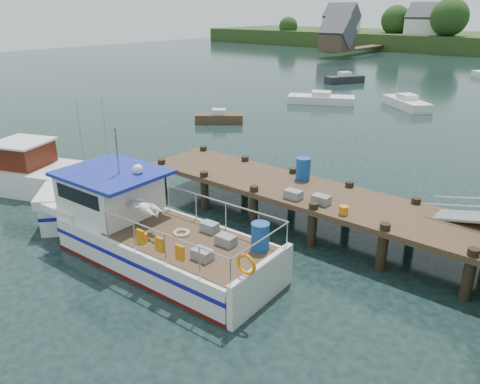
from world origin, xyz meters
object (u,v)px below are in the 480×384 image
Objects in this scene: moored_rowboat at (219,118)px; moored_b at (406,103)px; lobster_boat at (138,228)px; moored_e at (345,79)px; moored_a at (321,99)px; work_boat at (9,171)px; dock at (473,207)px.

moored_b reaches higher than moored_rowboat.
moored_e is at bearing 105.56° from lobster_boat.
moored_e is (-10.18, 8.99, 0.02)m from moored_b.
moored_e is at bearing 143.66° from moored_b.
lobster_boat is 1.80× the size of moored_a.
lobster_boat is 2.38× the size of moored_e.
work_boat is 29.80m from moored_b.
work_boat is at bearing -98.72° from moored_a.
moored_b is at bearing 49.07° from moored_rowboat.
moored_b is (8.32, 13.46, 0.05)m from moored_rowboat.
work_boat is 1.95× the size of moored_e.
dock is 3.33× the size of moored_b.
moored_rowboat is at bearing -116.64° from moored_b.
moored_e is at bearing 122.59° from dock.
lobster_boat is 29.27m from moored_b.
work_boat is 37.94m from moored_e.
dock is at bearing -37.93° from moored_e.
lobster_boat is (-8.74, -5.32, -1.34)m from dock.
work_boat reaches higher than moored_rowboat.
dock is 26.27m from moored_b.
moored_rowboat is at bearing 151.45° from dock.
dock is 1.94× the size of work_boat.
dock reaches higher than moored_e.
work_boat is at bearing -66.35° from moored_e.
dock is 1.59× the size of lobster_boat.
dock is 3.78× the size of moored_e.
lobster_boat is 18.86m from moored_rowboat.
dock is 21.87m from moored_rowboat.
lobster_boat is at bearing -78.74° from moored_a.
lobster_boat reaches higher than moored_rowboat.
lobster_boat is 3.16× the size of moored_rowboat.
moored_rowboat is (-10.40, 15.73, -0.54)m from lobster_boat.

